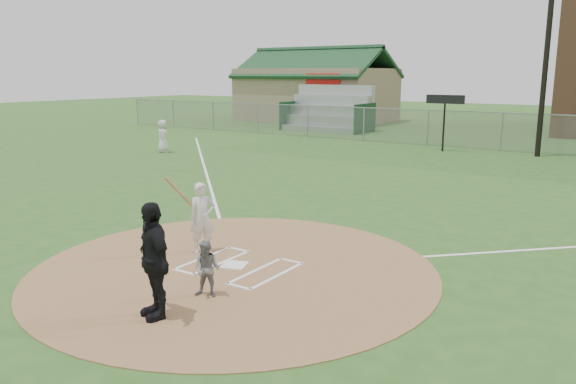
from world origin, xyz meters
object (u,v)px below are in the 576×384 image
Objects in this scene: catcher at (207,269)px; umpire at (153,260)px; ondeck_player at (163,136)px; batter_at_plate at (202,217)px; home_plate at (234,265)px.

catcher is 0.53× the size of umpire.
umpire is 20.49m from ondeck_player.
umpire is at bearing -179.21° from ondeck_player.
batter_at_plate is (-1.85, 1.90, 0.29)m from catcher.
ondeck_player is at bearing 140.85° from home_plate.
home_plate is at bearing 91.52° from catcher.
ondeck_player reaches higher than catcher.
home_plate is 18.35m from ondeck_player.
batter_at_plate reaches higher than catcher.
batter_at_plate is at bearing 163.70° from home_plate.
catcher reaches higher than home_plate.
ondeck_player reaches higher than home_plate.
home_plate is 1.49m from batter_at_plate.
catcher is at bearing -176.59° from ondeck_player.
umpire is (0.51, -2.67, 0.97)m from home_plate.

